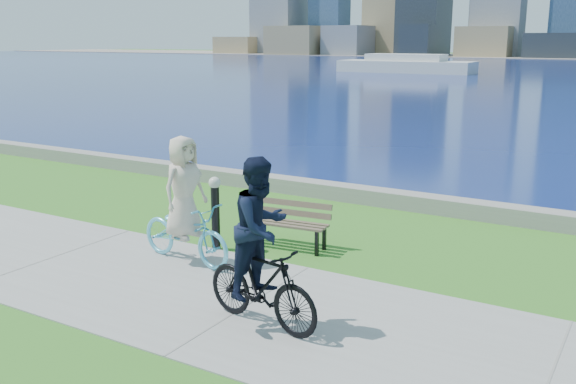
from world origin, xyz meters
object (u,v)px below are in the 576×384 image
at_px(bollard_lamp, 215,208).
at_px(cyclist_man, 261,257).
at_px(park_bench, 287,220).
at_px(cyclist_woman, 185,216).

distance_m(bollard_lamp, cyclist_man, 3.30).
height_order(park_bench, bollard_lamp, bollard_lamp).
bearing_deg(cyclist_man, park_bench, 34.60).
height_order(cyclist_woman, cyclist_man, cyclist_man).
relative_size(park_bench, cyclist_woman, 0.76).
bearing_deg(bollard_lamp, park_bench, 38.37).
bearing_deg(bollard_lamp, cyclist_man, -42.66).
relative_size(bollard_lamp, cyclist_woman, 0.62).
relative_size(cyclist_woman, cyclist_man, 0.95).
bearing_deg(bollard_lamp, cyclist_woman, -90.91).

